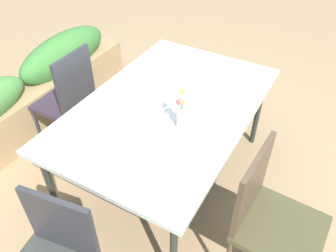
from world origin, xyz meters
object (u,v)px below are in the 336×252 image
at_px(dining_table, 168,110).
at_px(planter_box, 28,97).
at_px(chair_far_side, 69,98).
at_px(flower_vase, 182,113).
at_px(chair_near_left, 270,215).

bearing_deg(dining_table, planter_box, 92.59).
distance_m(chair_far_side, flower_vase, 1.13).
relative_size(dining_table, planter_box, 0.70).
height_order(dining_table, flower_vase, flower_vase).
relative_size(chair_far_side, planter_box, 0.40).
bearing_deg(dining_table, chair_far_side, 95.80).
height_order(dining_table, chair_near_left, chair_near_left).
distance_m(flower_vase, planter_box, 1.74).
distance_m(chair_far_side, planter_box, 0.62).
bearing_deg(planter_box, dining_table, -87.41).
bearing_deg(flower_vase, planter_box, 86.66).
relative_size(chair_near_left, flower_vase, 3.25).
bearing_deg(chair_near_left, dining_table, -110.18).
bearing_deg(planter_box, flower_vase, -93.34).
xyz_separation_m(dining_table, planter_box, (-0.07, 1.47, -0.36)).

